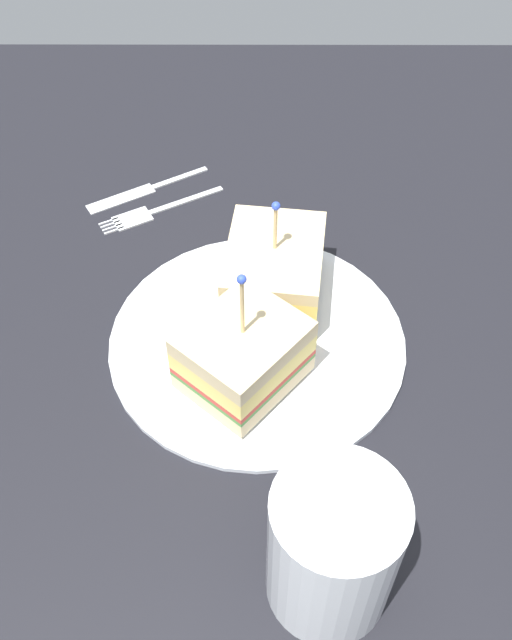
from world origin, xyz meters
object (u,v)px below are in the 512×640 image
fork (148,212)px  knife (140,191)px  drink_glass (330,553)px  sandwich_half_back (273,270)px  plate (256,339)px  sandwich_half_front (242,355)px

fork → knife: size_ratio=1.00×
drink_glass → sandwich_half_back: bearing=-83.0°
drink_glass → plate: bearing=-77.4°
sandwich_half_front → fork: 22.91cm
plate → fork: 19.50cm
plate → sandwich_half_back: sandwich_half_back is taller
sandwich_half_back → drink_glass: 25.61cm
sandwich_half_back → fork: bearing=-42.8°
plate → sandwich_half_back: bearing=-105.7°
sandwich_half_front → plate: bearing=-104.3°
fork → knife: 3.52cm
drink_glass → knife: (16.33, -39.96, -4.80)cm
sandwich_half_front → fork: (9.63, -20.49, -3.53)cm
fork → knife: (1.09, -3.34, 0.00)cm
drink_glass → sandwich_half_front: bearing=-70.8°
knife → fork: bearing=108.0°
drink_glass → fork: size_ratio=0.93×
fork → knife: bearing=-72.0°
knife → sandwich_half_back: bearing=132.2°
drink_glass → knife: size_ratio=0.93×
sandwich_half_front → drink_glass: (-5.61, 16.13, 1.28)cm
sandwich_half_back → knife: (13.21, -14.59, -3.35)cm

